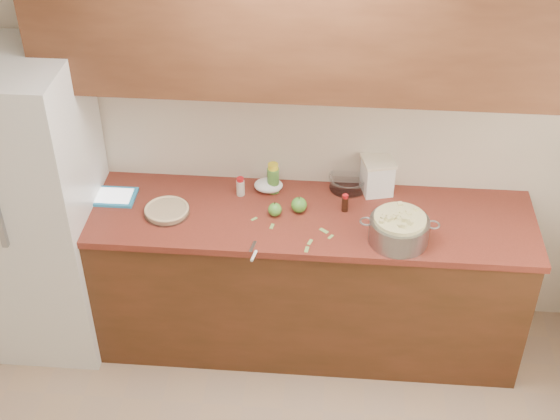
# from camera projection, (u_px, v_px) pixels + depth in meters

# --- Properties ---
(room_shell) EXTENTS (3.60, 3.60, 3.60)m
(room_shell) POSITION_uv_depth(u_px,v_px,m) (263.00, 374.00, 2.82)
(room_shell) COLOR tan
(room_shell) RESTS_ON ground
(counter_run) EXTENTS (2.64, 0.68, 0.92)m
(counter_run) POSITION_uv_depth(u_px,v_px,m) (291.00, 277.00, 4.50)
(counter_run) COLOR #582C18
(counter_run) RESTS_ON ground
(upper_cabinets) EXTENTS (2.60, 0.34, 0.70)m
(upper_cabinets) POSITION_uv_depth(u_px,v_px,m) (295.00, 23.00, 3.73)
(upper_cabinets) COLOR brown
(upper_cabinets) RESTS_ON room_shell
(fridge) EXTENTS (0.70, 0.70, 1.80)m
(fridge) POSITION_uv_depth(u_px,v_px,m) (31.00, 208.00, 4.30)
(fridge) COLOR silver
(fridge) RESTS_ON ground
(pie) EXTENTS (0.25, 0.25, 0.04)m
(pie) POSITION_uv_depth(u_px,v_px,m) (167.00, 211.00, 4.21)
(pie) COLOR silver
(pie) RESTS_ON counter_run
(colander) EXTENTS (0.41, 0.31, 0.15)m
(colander) POSITION_uv_depth(u_px,v_px,m) (399.00, 229.00, 3.99)
(colander) COLOR gray
(colander) RESTS_ON counter_run
(flour_canister) EXTENTS (0.21, 0.21, 0.21)m
(flour_canister) POSITION_uv_depth(u_px,v_px,m) (377.00, 175.00, 4.33)
(flour_canister) COLOR white
(flour_canister) RESTS_ON counter_run
(tablet) EXTENTS (0.24, 0.19, 0.02)m
(tablet) POSITION_uv_depth(u_px,v_px,m) (114.00, 197.00, 4.34)
(tablet) COLOR #2A92CB
(tablet) RESTS_ON counter_run
(paring_knife) EXTENTS (0.05, 0.17, 0.02)m
(paring_knife) POSITION_uv_depth(u_px,v_px,m) (254.00, 254.00, 3.94)
(paring_knife) COLOR gray
(paring_knife) RESTS_ON counter_run
(lemon_bottle) EXTENTS (0.07, 0.07, 0.18)m
(lemon_bottle) POSITION_uv_depth(u_px,v_px,m) (273.00, 178.00, 4.34)
(lemon_bottle) COLOR #4C8C38
(lemon_bottle) RESTS_ON counter_run
(cinnamon_shaker) EXTENTS (0.05, 0.05, 0.11)m
(cinnamon_shaker) POSITION_uv_depth(u_px,v_px,m) (240.00, 187.00, 4.34)
(cinnamon_shaker) COLOR beige
(cinnamon_shaker) RESTS_ON counter_run
(vanilla_bottle) EXTENTS (0.04, 0.04, 0.10)m
(vanilla_bottle) POSITION_uv_depth(u_px,v_px,m) (345.00, 203.00, 4.22)
(vanilla_bottle) COLOR black
(vanilla_bottle) RESTS_ON counter_run
(mixing_bowl) EXTENTS (0.22, 0.22, 0.08)m
(mixing_bowl) POSITION_uv_depth(u_px,v_px,m) (348.00, 181.00, 4.39)
(mixing_bowl) COLOR silver
(mixing_bowl) RESTS_ON counter_run
(paper_towel) EXTENTS (0.17, 0.15, 0.07)m
(paper_towel) POSITION_uv_depth(u_px,v_px,m) (268.00, 185.00, 4.38)
(paper_towel) COLOR white
(paper_towel) RESTS_ON counter_run
(apple_left) EXTENTS (0.07, 0.07, 0.09)m
(apple_left) POSITION_uv_depth(u_px,v_px,m) (275.00, 210.00, 4.19)
(apple_left) COLOR #4E9832
(apple_left) RESTS_ON counter_run
(apple_center) EXTENTS (0.09, 0.09, 0.10)m
(apple_center) POSITION_uv_depth(u_px,v_px,m) (299.00, 205.00, 4.22)
(apple_center) COLOR #4E9832
(apple_center) RESTS_ON counter_run
(peel_a) EXTENTS (0.02, 0.05, 0.00)m
(peel_a) POSITION_uv_depth(u_px,v_px,m) (307.00, 249.00, 3.98)
(peel_a) COLOR #87B658
(peel_a) RESTS_ON counter_run
(peel_b) EXTENTS (0.03, 0.04, 0.00)m
(peel_b) POSITION_uv_depth(u_px,v_px,m) (331.00, 237.00, 4.06)
(peel_b) COLOR #87B658
(peel_b) RESTS_ON counter_run
(peel_c) EXTENTS (0.04, 0.04, 0.00)m
(peel_c) POSITION_uv_depth(u_px,v_px,m) (254.00, 219.00, 4.18)
(peel_c) COLOR #87B658
(peel_c) RESTS_ON counter_run
(peel_d) EXTENTS (0.03, 0.05, 0.00)m
(peel_d) POSITION_uv_depth(u_px,v_px,m) (310.00, 242.00, 4.03)
(peel_d) COLOR #87B658
(peel_d) RESTS_ON counter_run
(peel_e) EXTENTS (0.02, 0.05, 0.00)m
(peel_e) POSITION_uv_depth(u_px,v_px,m) (272.00, 226.00, 4.13)
(peel_e) COLOR #87B658
(peel_e) RESTS_ON counter_run
(peel_f) EXTENTS (0.05, 0.05, 0.00)m
(peel_f) POSITION_uv_depth(u_px,v_px,m) (324.00, 231.00, 4.10)
(peel_f) COLOR #87B658
(peel_f) RESTS_ON counter_run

